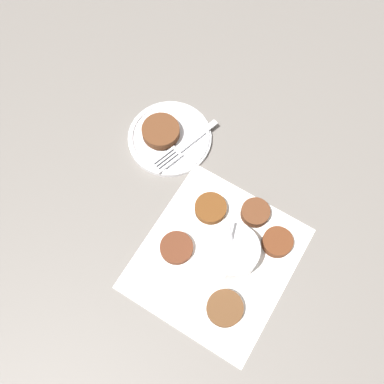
# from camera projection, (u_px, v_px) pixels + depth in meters

# --- Properties ---
(ground_plane) EXTENTS (4.00, 4.00, 0.00)m
(ground_plane) POSITION_uv_depth(u_px,v_px,m) (224.00, 261.00, 0.86)
(ground_plane) COLOR #605B56
(napkin) EXTENTS (0.35, 0.33, 0.00)m
(napkin) POSITION_uv_depth(u_px,v_px,m) (217.00, 258.00, 0.86)
(napkin) COLOR white
(napkin) RESTS_ON ground_plane
(sauce_bowl) EXTENTS (0.11, 0.10, 0.11)m
(sauce_bowl) POSITION_uv_depth(u_px,v_px,m) (232.00, 253.00, 0.84)
(sauce_bowl) COLOR silver
(sauce_bowl) RESTS_ON napkin
(fritter_0) EXTENTS (0.07, 0.07, 0.02)m
(fritter_0) POSITION_uv_depth(u_px,v_px,m) (225.00, 308.00, 0.82)
(fritter_0) COLOR #53341D
(fritter_0) RESTS_ON napkin
(fritter_1) EXTENTS (0.06, 0.06, 0.02)m
(fritter_1) POSITION_uv_depth(u_px,v_px,m) (255.00, 213.00, 0.88)
(fritter_1) COLOR #522D1A
(fritter_1) RESTS_ON napkin
(fritter_2) EXTENTS (0.06, 0.06, 0.02)m
(fritter_2) POSITION_uv_depth(u_px,v_px,m) (277.00, 242.00, 0.86)
(fritter_2) COLOR #542A16
(fritter_2) RESTS_ON napkin
(fritter_3) EXTENTS (0.06, 0.06, 0.02)m
(fritter_3) POSITION_uv_depth(u_px,v_px,m) (211.00, 208.00, 0.89)
(fritter_3) COLOR #593114
(fritter_3) RESTS_ON napkin
(fritter_4) EXTENTS (0.06, 0.06, 0.02)m
(fritter_4) POSITION_uv_depth(u_px,v_px,m) (177.00, 248.00, 0.86)
(fritter_4) COLOR #512919
(fritter_4) RESTS_ON napkin
(serving_plate) EXTENTS (0.18, 0.18, 0.02)m
(serving_plate) POSITION_uv_depth(u_px,v_px,m) (170.00, 137.00, 0.95)
(serving_plate) COLOR silver
(serving_plate) RESTS_ON ground_plane
(fritter_on_plate) EXTENTS (0.08, 0.08, 0.02)m
(fritter_on_plate) POSITION_uv_depth(u_px,v_px,m) (161.00, 131.00, 0.94)
(fritter_on_plate) COLOR #512D19
(fritter_on_plate) RESTS_ON serving_plate
(fork) EXTENTS (0.16, 0.10, 0.00)m
(fork) POSITION_uv_depth(u_px,v_px,m) (179.00, 150.00, 0.93)
(fork) COLOR silver
(fork) RESTS_ON serving_plate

